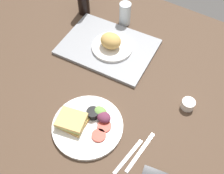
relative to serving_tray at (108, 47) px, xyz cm
name	(u,v)px	position (x,y,z in cm)	size (l,w,h in cm)	color
ground_plane	(105,97)	(14.17, -24.77, -2.30)	(190.00, 150.00, 3.00)	#4C3828
serving_tray	(108,47)	(0.00, 0.00, 0.00)	(45.00, 33.00, 1.60)	gray
bread_plate_near	(112,44)	(2.28, -0.28, 3.73)	(20.19, 20.19, 8.42)	white
plate_with_salad	(87,124)	(16.37, -41.01, 0.91)	(28.55, 28.55, 5.40)	white
drinking_glass	(125,14)	(-2.66, 20.71, 5.31)	(6.14, 6.14, 12.22)	silver
espresso_cup	(188,104)	(47.07, -11.09, 1.20)	(5.60, 5.60, 4.00)	silver
fork	(128,156)	(37.03, -43.42, -0.55)	(17.00, 1.40, 0.50)	#B7B7BC
knife	(140,152)	(40.03, -39.42, -0.55)	(19.00, 1.40, 0.50)	#B7B7BC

